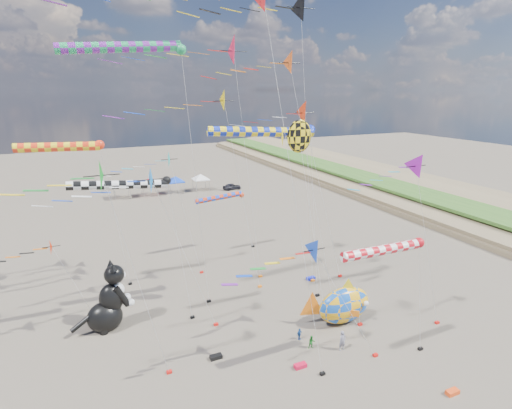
{
  "coord_description": "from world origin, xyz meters",
  "views": [
    {
      "loc": [
        -12.77,
        -14.82,
        19.22
      ],
      "look_at": [
        -0.66,
        12.0,
        10.76
      ],
      "focal_mm": 28.0,
      "sensor_mm": 36.0,
      "label": 1
    }
  ],
  "objects_px": {
    "child_blue": "(299,334)",
    "parked_car": "(232,186)",
    "cat_inflatable": "(107,296)",
    "person_adult": "(342,341)",
    "fish_inflatable": "(344,305)",
    "child_green": "(312,342)"
  },
  "relations": [
    {
      "from": "child_green",
      "to": "parked_car",
      "type": "relative_size",
      "value": 0.29
    },
    {
      "from": "child_green",
      "to": "fish_inflatable",
      "type": "bearing_deg",
      "value": 36.59
    },
    {
      "from": "fish_inflatable",
      "to": "child_green",
      "type": "xyz_separation_m",
      "value": [
        -4.35,
        -1.98,
        -1.11
      ]
    },
    {
      "from": "fish_inflatable",
      "to": "child_green",
      "type": "bearing_deg",
      "value": -155.58
    },
    {
      "from": "person_adult",
      "to": "child_blue",
      "type": "height_order",
      "value": "person_adult"
    },
    {
      "from": "fish_inflatable",
      "to": "parked_car",
      "type": "height_order",
      "value": "fish_inflatable"
    },
    {
      "from": "child_blue",
      "to": "parked_car",
      "type": "relative_size",
      "value": 0.27
    },
    {
      "from": "cat_inflatable",
      "to": "person_adult",
      "type": "distance_m",
      "value": 19.21
    },
    {
      "from": "child_green",
      "to": "child_blue",
      "type": "bearing_deg",
      "value": 113.88
    },
    {
      "from": "person_adult",
      "to": "parked_car",
      "type": "bearing_deg",
      "value": 72.65
    },
    {
      "from": "child_green",
      "to": "child_blue",
      "type": "relative_size",
      "value": 1.09
    },
    {
      "from": "person_adult",
      "to": "child_green",
      "type": "height_order",
      "value": "person_adult"
    },
    {
      "from": "fish_inflatable",
      "to": "child_blue",
      "type": "xyz_separation_m",
      "value": [
        -4.64,
        -0.59,
        -1.16
      ]
    },
    {
      "from": "child_blue",
      "to": "parked_car",
      "type": "height_order",
      "value": "parked_car"
    },
    {
      "from": "cat_inflatable",
      "to": "child_green",
      "type": "relative_size",
      "value": 5.45
    },
    {
      "from": "fish_inflatable",
      "to": "person_adult",
      "type": "xyz_separation_m",
      "value": [
        -2.34,
        -3.12,
        -0.83
      ]
    },
    {
      "from": "child_blue",
      "to": "cat_inflatable",
      "type": "bearing_deg",
      "value": 132.37
    },
    {
      "from": "fish_inflatable",
      "to": "child_green",
      "type": "distance_m",
      "value": 4.91
    },
    {
      "from": "fish_inflatable",
      "to": "parked_car",
      "type": "bearing_deg",
      "value": 80.14
    },
    {
      "from": "person_adult",
      "to": "child_green",
      "type": "relative_size",
      "value": 1.52
    },
    {
      "from": "fish_inflatable",
      "to": "child_green",
      "type": "relative_size",
      "value": 6.13
    },
    {
      "from": "cat_inflatable",
      "to": "person_adult",
      "type": "xyz_separation_m",
      "value": [
        15.95,
        -10.51,
        -2.11
      ]
    }
  ]
}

